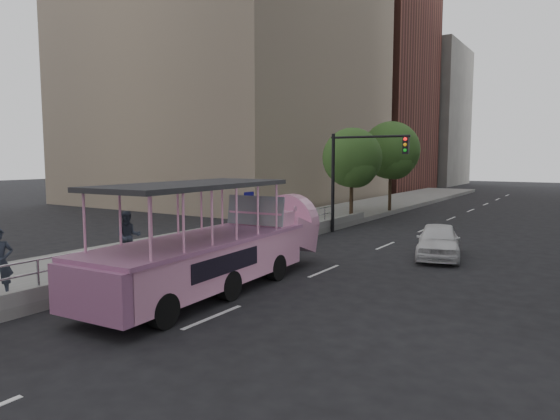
% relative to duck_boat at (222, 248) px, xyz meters
% --- Properties ---
extents(ground, '(160.00, 160.00, 0.00)m').
position_rel_duck_boat_xyz_m(ground, '(0.66, -0.43, -1.21)').
color(ground, black).
extents(sidewalk, '(5.50, 80.00, 0.30)m').
position_rel_duck_boat_xyz_m(sidewalk, '(-5.09, 9.57, -1.06)').
color(sidewalk, gray).
rests_on(sidewalk, ground).
extents(kerb_wall, '(0.24, 30.00, 0.36)m').
position_rel_duck_boat_xyz_m(kerb_wall, '(-2.46, 1.57, -0.73)').
color(kerb_wall, gray).
rests_on(kerb_wall, sidewalk).
extents(guardrail, '(0.07, 22.00, 0.71)m').
position_rel_duck_boat_xyz_m(guardrail, '(-2.46, 1.57, -0.06)').
color(guardrail, silver).
rests_on(guardrail, kerb_wall).
extents(duck_boat, '(2.89, 9.90, 3.25)m').
position_rel_duck_boat_xyz_m(duck_boat, '(0.00, 0.00, 0.00)').
color(duck_boat, black).
rests_on(duck_boat, ground).
extents(car, '(2.52, 4.26, 1.36)m').
position_rel_duck_boat_xyz_m(car, '(4.38, 8.09, -0.53)').
color(car, white).
rests_on(car, ground).
extents(pedestrian_mid, '(1.06, 1.10, 1.78)m').
position_rel_duck_boat_xyz_m(pedestrian_mid, '(-4.28, 0.09, -0.02)').
color(pedestrian_mid, '#262B38').
rests_on(pedestrian_mid, sidewalk).
extents(parking_sign, '(0.08, 0.59, 2.61)m').
position_rel_duck_boat_xyz_m(parking_sign, '(-1.93, 4.09, 0.45)').
color(parking_sign, black).
rests_on(parking_sign, ground).
extents(traffic_signal, '(4.20, 0.32, 5.20)m').
position_rel_duck_boat_xyz_m(traffic_signal, '(-1.04, 12.07, 2.29)').
color(traffic_signal, black).
rests_on(traffic_signal, ground).
extents(street_tree_near, '(3.52, 3.52, 5.72)m').
position_rel_duck_boat_xyz_m(street_tree_near, '(-2.64, 15.50, 2.61)').
color(street_tree_near, '#322316').
rests_on(street_tree_near, ground).
extents(street_tree_far, '(3.97, 3.97, 6.45)m').
position_rel_duck_boat_xyz_m(street_tree_far, '(-2.44, 21.50, 3.10)').
color(street_tree_far, '#322316').
rests_on(street_tree_far, ground).
extents(midrise_brick, '(18.00, 16.00, 26.00)m').
position_rel_duck_boat_xyz_m(midrise_brick, '(-17.34, 47.57, 11.79)').
color(midrise_brick, brown).
rests_on(midrise_brick, ground).
extents(midrise_stone_b, '(16.00, 14.00, 20.00)m').
position_rel_duck_boat_xyz_m(midrise_stone_b, '(-15.34, 63.57, 8.79)').
color(midrise_stone_b, gray).
rests_on(midrise_stone_b, ground).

